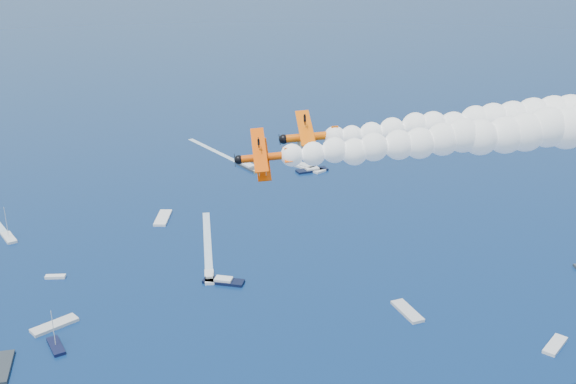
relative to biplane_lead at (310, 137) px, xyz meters
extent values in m
cube|color=white|center=(-68.47, 96.51, -55.06)|extent=(5.99, 8.18, 0.70)
cube|color=#303640|center=(1.64, 147.91, -55.06)|extent=(8.63, 11.64, 0.70)
cube|color=#292F37|center=(-54.79, 34.69, -55.06)|extent=(4.52, 11.17, 0.70)
cube|color=white|center=(-13.92, 66.73, -55.06)|extent=(2.28, 7.02, 0.70)
cube|color=silver|center=(29.73, 45.15, -55.06)|extent=(5.43, 10.18, 0.70)
cube|color=white|center=(-51.43, 71.68, -55.06)|extent=(4.94, 1.88, 0.70)
cube|color=silver|center=(-47.47, 49.12, -55.06)|extent=(9.95, 8.44, 0.70)
cube|color=silver|center=(22.51, 144.64, -55.06)|extent=(11.76, 13.58, 0.70)
cube|color=white|center=(-26.85, 105.19, -55.06)|extent=(5.10, 11.55, 0.70)
cube|color=silver|center=(56.05, 28.48, -55.06)|extent=(7.61, 7.48, 0.70)
cube|color=black|center=(-10.52, 64.14, -55.06)|extent=(10.43, 6.30, 0.70)
cube|color=black|center=(-45.68, 40.92, -55.06)|extent=(5.01, 7.53, 0.70)
cube|color=black|center=(23.45, 141.53, -55.06)|extent=(11.81, 6.29, 0.70)
cube|color=white|center=(-10.28, 169.50, -55.38)|extent=(20.11, 34.24, 0.04)
cube|color=white|center=(-14.05, 89.23, -55.38)|extent=(2.23, 38.01, 0.04)
camera|label=1|loc=(-13.33, -83.33, 25.22)|focal=42.75mm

